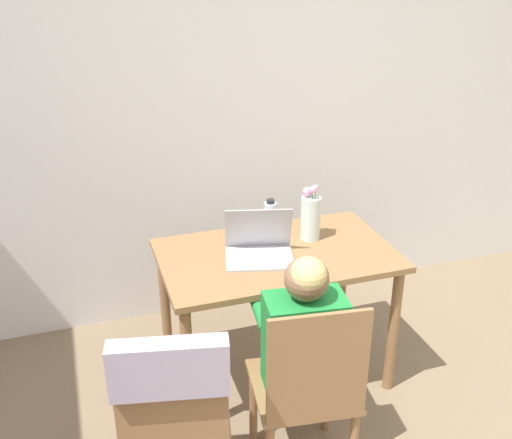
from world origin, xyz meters
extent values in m
cube|color=white|center=(0.00, 2.23, 1.25)|extent=(6.40, 0.05, 2.50)
cube|color=olive|center=(0.00, 1.45, 0.70)|extent=(1.11, 0.66, 0.03)
cylinder|color=olive|center=(-0.51, 1.17, 0.34)|extent=(0.05, 0.05, 0.68)
cylinder|color=olive|center=(0.50, 1.17, 0.34)|extent=(0.05, 0.05, 0.68)
cylinder|color=olive|center=(-0.51, 1.74, 0.34)|extent=(0.05, 0.05, 0.68)
cylinder|color=olive|center=(0.50, 1.74, 0.34)|extent=(0.05, 0.05, 0.68)
cube|color=olive|center=(-0.10, 0.86, 0.42)|extent=(0.45, 0.45, 0.02)
cube|color=olive|center=(-0.12, 0.67, 0.66)|extent=(0.38, 0.06, 0.46)
cylinder|color=olive|center=(0.09, 1.01, 0.20)|extent=(0.04, 0.04, 0.41)
cylinder|color=olive|center=(-0.25, 1.05, 0.20)|extent=(0.04, 0.04, 0.41)
cube|color=olive|center=(-0.62, 0.85, 0.42)|extent=(0.47, 0.47, 0.02)
cube|color=olive|center=(-0.66, 0.66, 0.66)|extent=(0.38, 0.10, 0.46)
cylinder|color=olive|center=(-0.42, 0.98, 0.20)|extent=(0.04, 0.04, 0.41)
cylinder|color=olive|center=(-0.75, 1.05, 0.20)|extent=(0.04, 0.04, 0.41)
cube|color=#ADA3B7|center=(-0.66, 0.66, 0.80)|extent=(0.40, 0.16, 0.20)
cube|color=#1E8438|center=(-0.10, 0.86, 0.63)|extent=(0.33, 0.22, 0.41)
sphere|color=#936B4C|center=(-0.10, 0.86, 0.92)|extent=(0.17, 0.17, 0.17)
sphere|color=#D8BC72|center=(-0.10, 0.84, 0.94)|extent=(0.14, 0.14, 0.14)
cylinder|color=#4C4742|center=(-0.01, 0.99, 0.44)|extent=(0.12, 0.29, 0.09)
cylinder|color=#4C4742|center=(-0.15, 1.01, 0.44)|extent=(0.12, 0.29, 0.09)
cylinder|color=#4C4742|center=(0.00, 1.13, 0.21)|extent=(0.08, 0.08, 0.43)
cylinder|color=#4C4742|center=(-0.14, 1.14, 0.21)|extent=(0.08, 0.08, 0.43)
cylinder|color=#1E8438|center=(0.06, 1.05, 0.65)|extent=(0.09, 0.25, 0.06)
cylinder|color=#1E8438|center=(-0.21, 1.08, 0.65)|extent=(0.09, 0.25, 0.06)
cube|color=#B2B2B7|center=(-0.10, 1.42, 0.72)|extent=(0.36, 0.31, 0.01)
cube|color=silver|center=(-0.10, 1.42, 0.72)|extent=(0.31, 0.23, 0.00)
cube|color=#B2B2B7|center=(-0.08, 1.49, 0.83)|extent=(0.33, 0.17, 0.23)
cube|color=silver|center=(-0.08, 1.50, 0.83)|extent=(0.29, 0.15, 0.20)
cylinder|color=silver|center=(0.21, 1.55, 0.82)|extent=(0.10, 0.10, 0.22)
cylinder|color=#3D7A38|center=(0.23, 1.56, 0.86)|extent=(0.01, 0.01, 0.22)
sphere|color=#EA9EC6|center=(0.23, 1.56, 0.97)|extent=(0.03, 0.03, 0.03)
cylinder|color=#3D7A38|center=(0.19, 1.57, 0.85)|extent=(0.01, 0.01, 0.20)
sphere|color=#EA9EC6|center=(0.19, 1.57, 0.95)|extent=(0.05, 0.05, 0.05)
cylinder|color=#3D7A38|center=(0.20, 1.53, 0.87)|extent=(0.01, 0.01, 0.22)
sphere|color=#EA9EC6|center=(0.20, 1.53, 0.98)|extent=(0.04, 0.04, 0.04)
cylinder|color=silver|center=(0.03, 1.64, 0.80)|extent=(0.06, 0.06, 0.18)
cylinder|color=#262628|center=(0.03, 1.64, 0.90)|extent=(0.04, 0.04, 0.02)
camera|label=1|loc=(-0.87, -0.91, 2.04)|focal=42.00mm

